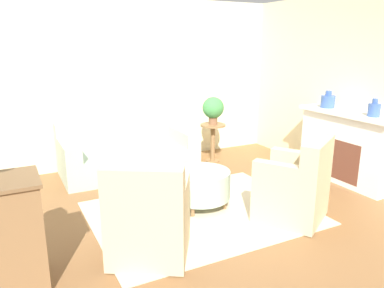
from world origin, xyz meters
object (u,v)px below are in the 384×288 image
object	(u,v)px
armchair_left	(149,221)
ottoman_table	(200,184)
potted_plant_on_side_table	(213,108)
armchair_right	(296,188)
vase_mantel_near	(328,101)
vase_mantel_far	(374,109)
side_table	(213,137)
couch	(128,154)

from	to	relation	value
armchair_left	ottoman_table	distance (m)	1.32
ottoman_table	potted_plant_on_side_table	distance (m)	2.02
ottoman_table	potted_plant_on_side_table	world-z (taller)	potted_plant_on_side_table
armchair_right	ottoman_table	size ratio (longest dim) A/B	1.32
vase_mantel_near	vase_mantel_far	xyz separation A→B (m)	(0.00, -0.82, -0.01)
armchair_right	side_table	distance (m)	2.42
couch	vase_mantel_far	size ratio (longest dim) A/B	8.54
side_table	ottoman_table	bearing A→B (deg)	-124.91
ottoman_table	armchair_right	bearing A→B (deg)	-44.73
armchair_right	armchair_left	bearing A→B (deg)	180.00
armchair_right	potted_plant_on_side_table	distance (m)	2.48
side_table	vase_mantel_near	world-z (taller)	vase_mantel_near
armchair_left	vase_mantel_far	size ratio (longest dim) A/B	4.06
couch	armchair_right	bearing A→B (deg)	-64.34
vase_mantel_far	potted_plant_on_side_table	distance (m)	2.53
side_table	vase_mantel_near	bearing A→B (deg)	-46.51
vase_mantel_near	armchair_left	bearing A→B (deg)	-162.69
armchair_right	potted_plant_on_side_table	size ratio (longest dim) A/B	2.10
side_table	vase_mantel_near	size ratio (longest dim) A/B	2.59
armchair_right	side_table	bearing A→B (deg)	83.96
armchair_right	potted_plant_on_side_table	xyz separation A→B (m)	(0.25, 2.40, 0.57)
armchair_left	armchair_right	xyz separation A→B (m)	(1.86, 0.00, 0.00)
couch	side_table	size ratio (longest dim) A/B	3.10
vase_mantel_near	vase_mantel_far	distance (m)	0.82
ottoman_table	potted_plant_on_side_table	size ratio (longest dim) A/B	1.59
couch	ottoman_table	bearing A→B (deg)	-77.08
armchair_left	vase_mantel_far	world-z (taller)	vase_mantel_far
armchair_left	vase_mantel_far	xyz separation A→B (m)	(3.39, 0.23, 0.79)
armchair_left	armchair_right	bearing A→B (deg)	0.00
vase_mantel_near	ottoman_table	bearing A→B (deg)	-174.61
couch	vase_mantel_near	world-z (taller)	vase_mantel_near
couch	ottoman_table	world-z (taller)	couch
armchair_right	vase_mantel_near	world-z (taller)	vase_mantel_near
couch	ottoman_table	size ratio (longest dim) A/B	2.78
couch	vase_mantel_far	xyz separation A→B (m)	(2.77, -2.36, 0.89)
couch	vase_mantel_far	world-z (taller)	vase_mantel_far
armchair_left	ottoman_table	world-z (taller)	armchair_left
armchair_right	side_table	size ratio (longest dim) A/B	1.47
potted_plant_on_side_table	armchair_right	bearing A→B (deg)	-96.04
armchair_left	vase_mantel_far	bearing A→B (deg)	3.93
couch	vase_mantel_near	size ratio (longest dim) A/B	8.04
ottoman_table	side_table	distance (m)	1.92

